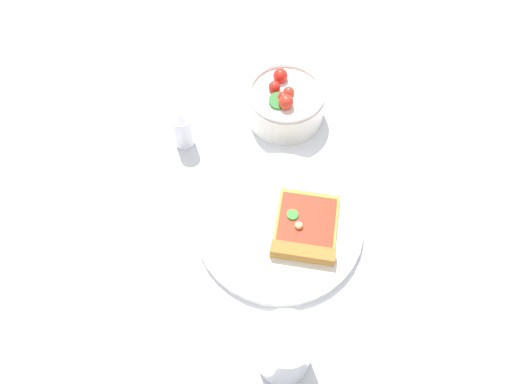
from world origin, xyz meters
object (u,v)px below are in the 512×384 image
Objects in this scene: plate at (279,225)px; soda_glass at (284,350)px; pizza_slice_main at (305,232)px; salad_bowl at (285,102)px; pepper_shaker at (182,129)px.

soda_glass is at bearing 0.59° from plate.
soda_glass reaches higher than pizza_slice_main.
pizza_slice_main is at bearing 64.79° from plate.
pizza_slice_main is 0.24m from salad_bowl.
salad_bowl is at bearing -173.95° from pizza_slice_main.
pizza_slice_main is 0.97× the size of salad_bowl.
soda_glass reaches higher than salad_bowl.
plate is 1.99× the size of pizza_slice_main.
salad_bowl is 1.17× the size of soda_glass.
plate is 0.20m from soda_glass.
pizza_slice_main is (0.02, 0.04, 0.01)m from plate.
plate is 1.94× the size of salad_bowl.
salad_bowl is at bearing 109.60° from pepper_shaker.
plate is at bearing -179.41° from soda_glass.
plate is 0.22m from pepper_shaker.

